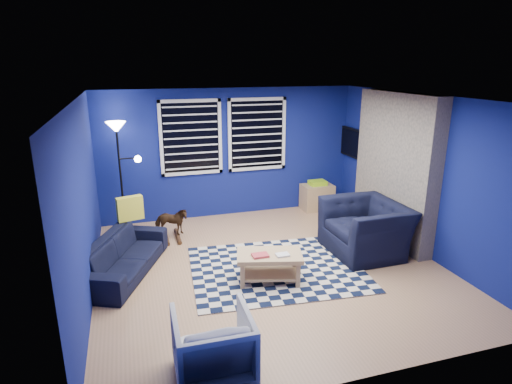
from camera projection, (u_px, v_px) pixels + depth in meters
floor at (270, 267)px, 6.43m from camera, size 5.00×5.00×0.00m
ceiling at (272, 98)px, 5.70m from camera, size 5.00×5.00×0.00m
wall_back at (230, 153)px, 8.35m from camera, size 5.00×0.00×5.00m
wall_left at (83, 204)px, 5.37m from camera, size 0.00×5.00×5.00m
wall_right at (420, 175)px, 6.77m from camera, size 0.00×5.00×5.00m
fireplace at (394, 171)px, 7.20m from camera, size 0.65×2.00×2.50m
window_left at (191, 138)px, 8.01m from camera, size 1.17×0.06×1.42m
window_right at (257, 134)px, 8.37m from camera, size 1.17×0.06×1.42m
tv at (355, 144)px, 8.54m from camera, size 0.07×1.00×0.58m
rug at (276, 268)px, 6.38m from camera, size 2.66×2.20×0.02m
sofa at (123, 256)px, 6.19m from camera, size 1.99×1.41×0.54m
armchair_big at (366, 228)px, 6.84m from camera, size 1.29×1.13×0.82m
armchair_bent at (213, 346)px, 4.11m from camera, size 0.76×0.78×0.69m
rocking_horse at (171, 222)px, 7.38m from camera, size 0.41×0.63×0.49m
coffee_table at (269, 261)px, 5.93m from camera, size 1.00×0.73×0.45m
cabinet at (317, 197)px, 8.91m from camera, size 0.64×0.43×0.62m
floor_lamp at (119, 143)px, 7.35m from camera, size 0.54×0.33×1.99m
throw_pillow at (130, 208)px, 6.79m from camera, size 0.42×0.22×0.38m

